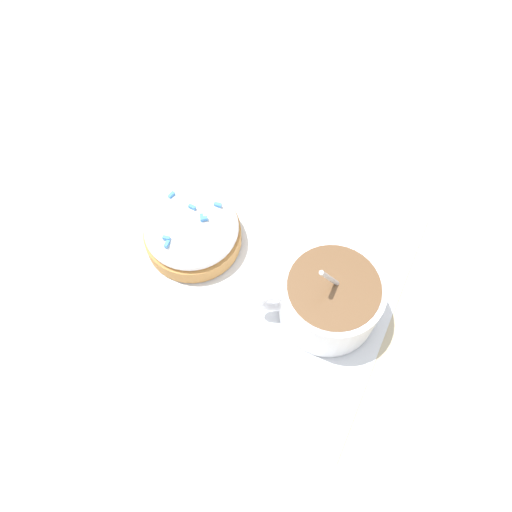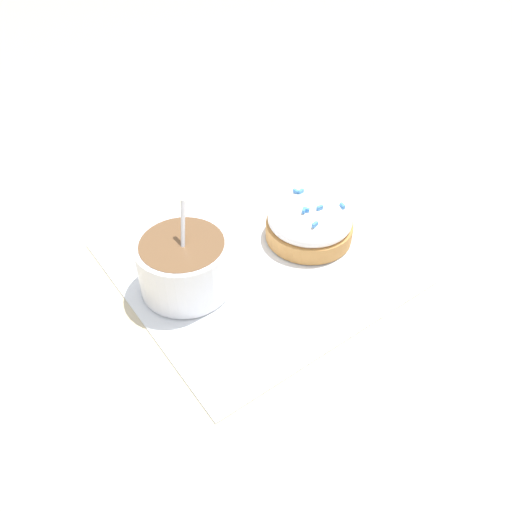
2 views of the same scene
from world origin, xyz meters
TOP-DOWN VIEW (x-y plane):
  - ground_plane at (0.00, 0.00)m, footprint 3.00×3.00m
  - paper_napkin at (0.00, 0.00)m, footprint 0.29×0.29m
  - coffee_cup at (0.08, -0.01)m, footprint 0.11×0.09m
  - frosted_pastry at (-0.07, -0.01)m, footprint 0.10×0.10m

SIDE VIEW (x-z plane):
  - ground_plane at x=0.00m, z-range 0.00..0.00m
  - paper_napkin at x=0.00m, z-range 0.00..0.00m
  - frosted_pastry at x=-0.07m, z-range 0.00..0.05m
  - coffee_cup at x=0.08m, z-range -0.01..0.08m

